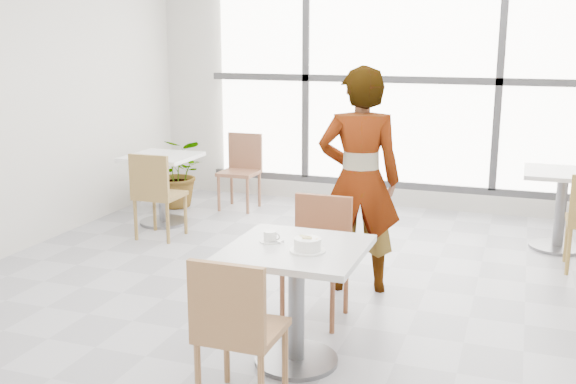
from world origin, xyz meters
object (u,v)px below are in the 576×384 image
(coffee_cup, at_px, (271,237))
(plant_left, at_px, (178,172))
(main_table, at_px, (296,282))
(oatmeal_bowl, at_px, (308,244))
(bg_table_left, at_px, (162,179))
(bg_chair_left_far, at_px, (242,166))
(bg_chair_left_near, at_px, (155,190))
(chair_near, at_px, (236,324))
(chair_far, at_px, (319,249))
(person, at_px, (359,181))
(bg_table_right, at_px, (561,199))

(coffee_cup, distance_m, plant_left, 4.04)
(main_table, height_order, coffee_cup, coffee_cup)
(oatmeal_bowl, distance_m, coffee_cup, 0.29)
(bg_table_left, distance_m, bg_chair_left_far, 1.07)
(bg_table_left, xyz_separation_m, bg_chair_left_near, (0.23, -0.54, 0.01))
(chair_near, bearing_deg, oatmeal_bowl, -110.76)
(main_table, xyz_separation_m, bg_table_left, (-2.38, 2.53, -0.04))
(chair_far, bearing_deg, person, 77.30)
(chair_near, bearing_deg, coffee_cup, -84.92)
(bg_chair_left_far, bearing_deg, chair_far, -56.83)
(main_table, xyz_separation_m, coffee_cup, (-0.18, 0.03, 0.26))
(person, height_order, bg_table_left, person)
(person, bearing_deg, oatmeal_bowl, 76.22)
(chair_near, xyz_separation_m, bg_table_right, (1.72, 3.64, -0.01))
(main_table, distance_m, oatmeal_bowl, 0.29)
(oatmeal_bowl, bearing_deg, chair_far, 102.43)
(coffee_cup, bearing_deg, plant_left, 126.96)
(bg_table_left, height_order, bg_chair_left_near, bg_chair_left_near)
(chair_far, height_order, bg_chair_left_near, same)
(chair_near, height_order, person, person)
(person, relative_size, plant_left, 2.13)
(chair_far, relative_size, bg_table_right, 1.16)
(coffee_cup, height_order, plant_left, plant_left)
(bg_table_left, relative_size, bg_table_right, 1.00)
(main_table, xyz_separation_m, bg_table_right, (1.60, 3.01, -0.04))
(chair_far, distance_m, oatmeal_bowl, 0.88)
(coffee_cup, height_order, person, person)
(bg_table_right, distance_m, bg_chair_left_far, 3.50)
(bg_table_right, height_order, bg_chair_left_far, bg_chair_left_far)
(bg_table_left, height_order, plant_left, plant_left)
(bg_table_right, bearing_deg, oatmeal_bowl, -116.09)
(chair_near, xyz_separation_m, plant_left, (-2.48, 3.88, -0.09))
(coffee_cup, distance_m, person, 1.34)
(bg_chair_left_near, height_order, plant_left, bg_chair_left_near)
(bg_chair_left_near, distance_m, plant_left, 1.34)
(chair_near, distance_m, bg_table_right, 4.03)
(oatmeal_bowl, xyz_separation_m, bg_chair_left_near, (-2.24, 2.06, -0.29))
(chair_near, bearing_deg, bg_chair_left_far, -66.89)
(oatmeal_bowl, xyz_separation_m, plant_left, (-2.69, 3.32, -0.38))
(chair_near, xyz_separation_m, bg_table_left, (-2.26, 3.16, -0.01))
(coffee_cup, relative_size, bg_table_left, 0.21)
(bg_table_left, bearing_deg, main_table, -46.67)
(person, height_order, plant_left, person)
(chair_near, bearing_deg, bg_table_right, -115.30)
(main_table, height_order, oatmeal_bowl, oatmeal_bowl)
(coffee_cup, bearing_deg, bg_chair_left_far, 116.21)
(chair_near, relative_size, bg_table_left, 1.16)
(bg_table_left, bearing_deg, oatmeal_bowl, -46.37)
(chair_near, distance_m, oatmeal_bowl, 0.67)
(coffee_cup, bearing_deg, main_table, -10.74)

